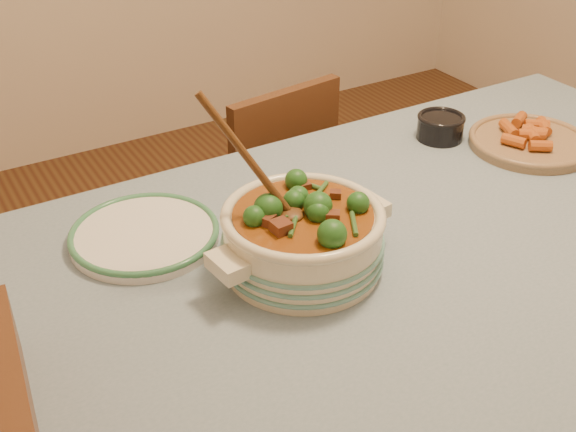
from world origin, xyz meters
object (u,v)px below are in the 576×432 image
(stew_casserole, at_px, (302,233))
(condiment_bowl, at_px, (441,126))
(chair_far, at_px, (266,187))
(dining_table, at_px, (441,273))
(white_plate, at_px, (144,234))
(fried_plate, at_px, (530,140))

(stew_casserole, bearing_deg, condiment_bowl, 26.39)
(chair_far, bearing_deg, dining_table, 78.77)
(stew_casserole, height_order, condiment_bowl, stew_casserole)
(white_plate, height_order, fried_plate, fried_plate)
(condiment_bowl, xyz_separation_m, fried_plate, (0.16, -0.15, -0.02))
(condiment_bowl, distance_m, chair_far, 0.63)
(condiment_bowl, relative_size, chair_far, 0.18)
(stew_casserole, bearing_deg, dining_table, -10.94)
(dining_table, height_order, fried_plate, fried_plate)
(fried_plate, bearing_deg, white_plate, 174.28)
(chair_far, bearing_deg, stew_casserole, 57.43)
(stew_casserole, distance_m, chair_far, 0.92)
(dining_table, height_order, white_plate, white_plate)
(condiment_bowl, bearing_deg, dining_table, -128.97)
(dining_table, relative_size, stew_casserole, 4.43)
(dining_table, distance_m, condiment_bowl, 0.46)
(stew_casserole, xyz_separation_m, white_plate, (-0.22, 0.23, -0.06))
(dining_table, xyz_separation_m, chair_far, (0.04, 0.82, -0.21))
(stew_casserole, bearing_deg, fried_plate, 10.55)
(stew_casserole, distance_m, condiment_bowl, 0.65)
(chair_far, bearing_deg, condiment_bowl, 108.50)
(dining_table, distance_m, fried_plate, 0.49)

